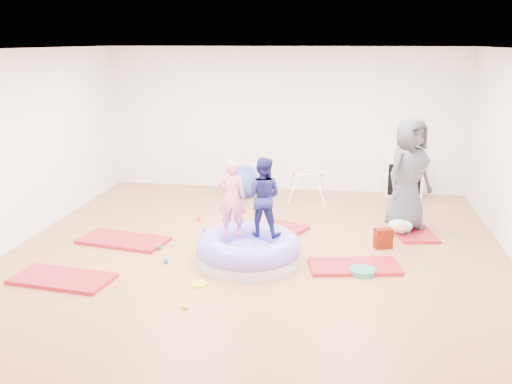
# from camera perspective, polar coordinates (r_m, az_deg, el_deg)

# --- Properties ---
(room) EXTENTS (7.01, 8.01, 2.81)m
(room) POSITION_cam_1_polar(r_m,az_deg,el_deg) (7.39, -0.36, 3.16)
(room) COLOR #9A7349
(room) RESTS_ON ground
(gym_mat_front_left) EXTENTS (1.30, 0.77, 0.05)m
(gym_mat_front_left) POSITION_cam_1_polar(r_m,az_deg,el_deg) (7.60, -18.78, -8.21)
(gym_mat_front_left) COLOR #A9171D
(gym_mat_front_left) RESTS_ON ground
(gym_mat_mid_left) EXTENTS (1.38, 0.86, 0.05)m
(gym_mat_mid_left) POSITION_cam_1_polar(r_m,az_deg,el_deg) (8.74, -13.12, -4.73)
(gym_mat_mid_left) COLOR #A9171D
(gym_mat_mid_left) RESTS_ON ground
(gym_mat_center_back) EXTENTS (1.16, 1.49, 0.06)m
(gym_mat_center_back) POSITION_cam_1_polar(r_m,az_deg,el_deg) (8.73, 1.45, -4.34)
(gym_mat_center_back) COLOR #A9171D
(gym_mat_center_back) RESTS_ON ground
(gym_mat_right) EXTENTS (1.26, 0.79, 0.05)m
(gym_mat_right) POSITION_cam_1_polar(r_m,az_deg,el_deg) (7.68, 9.81, -7.34)
(gym_mat_right) COLOR #A9171D
(gym_mat_right) RESTS_ON ground
(gym_mat_rear_right) EXTENTS (0.76, 1.21, 0.05)m
(gym_mat_rear_right) POSITION_cam_1_polar(r_m,az_deg,el_deg) (9.28, 15.27, -3.73)
(gym_mat_rear_right) COLOR #A9171D
(gym_mat_rear_right) RESTS_ON ground
(inflatable_cushion) EXTENTS (1.42, 1.42, 0.45)m
(inflatable_cushion) POSITION_cam_1_polar(r_m,az_deg,el_deg) (7.71, -0.77, -5.83)
(inflatable_cushion) COLOR silver
(inflatable_cushion) RESTS_ON ground
(child_pink) EXTENTS (0.39, 0.27, 1.04)m
(child_pink) POSITION_cam_1_polar(r_m,az_deg,el_deg) (7.55, -2.43, -0.26)
(child_pink) COLOR pink
(child_pink) RESTS_ON inflatable_cushion
(child_navy) EXTENTS (0.56, 0.46, 1.07)m
(child_navy) POSITION_cam_1_polar(r_m,az_deg,el_deg) (7.55, 0.66, -0.13)
(child_navy) COLOR navy
(child_navy) RESTS_ON inflatable_cushion
(adult_caregiver) EXTENTS (1.00, 0.99, 1.75)m
(adult_caregiver) POSITION_cam_1_polar(r_m,az_deg,el_deg) (9.06, 15.02, 1.74)
(adult_caregiver) COLOR #40434D
(adult_caregiver) RESTS_ON gym_mat_rear_right
(infant) EXTENTS (0.37, 0.38, 0.22)m
(infant) POSITION_cam_1_polar(r_m,az_deg,el_deg) (9.00, 14.25, -3.33)
(infant) COLOR #C9E3F9
(infant) RESTS_ON gym_mat_rear_right
(ball_pit_balls) EXTENTS (3.83, 3.34, 0.07)m
(ball_pit_balls) POSITION_cam_1_polar(r_m,az_deg,el_deg) (8.30, 0.41, -5.32)
(ball_pit_balls) COLOR #F5362D
(ball_pit_balls) RESTS_ON ground
(exercise_ball_blue) EXTENTS (0.62, 0.62, 0.62)m
(exercise_ball_blue) POSITION_cam_1_polar(r_m,az_deg,el_deg) (10.86, -1.28, 1.07)
(exercise_ball_blue) COLOR #2F56B5
(exercise_ball_blue) RESTS_ON ground
(exercise_ball_orange) EXTENTS (0.38, 0.38, 0.38)m
(exercise_ball_orange) POSITION_cam_1_polar(r_m,az_deg,el_deg) (11.24, -1.07, 0.93)
(exercise_ball_orange) COLOR orange
(exercise_ball_orange) RESTS_ON ground
(infant_play_gym) EXTENTS (0.70, 0.67, 0.54)m
(infant_play_gym) POSITION_cam_1_polar(r_m,az_deg,el_deg) (10.56, 5.19, 0.89)
(infant_play_gym) COLOR white
(infant_play_gym) RESTS_ON ground
(cube_shelf) EXTENTS (0.70, 0.35, 0.70)m
(cube_shelf) POSITION_cam_1_polar(r_m,az_deg,el_deg) (11.28, 14.54, 1.35)
(cube_shelf) COLOR white
(cube_shelf) RESTS_ON ground
(balance_disc) EXTENTS (0.33, 0.33, 0.07)m
(balance_disc) POSITION_cam_1_polar(r_m,az_deg,el_deg) (7.51, 10.61, -7.83)
(balance_disc) COLOR #248173
(balance_disc) RESTS_ON ground
(backpack) EXTENTS (0.29, 0.23, 0.29)m
(backpack) POSITION_cam_1_polar(r_m,az_deg,el_deg) (8.44, 12.60, -4.55)
(backpack) COLOR #AA1E01
(backpack) RESTS_ON ground
(yellow_toy) EXTENTS (0.20, 0.20, 0.03)m
(yellow_toy) POSITION_cam_1_polar(r_m,az_deg,el_deg) (7.11, -5.76, -9.16)
(yellow_toy) COLOR #F5F61D
(yellow_toy) RESTS_ON ground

